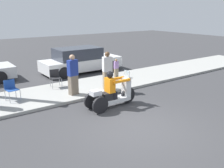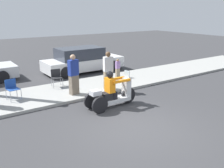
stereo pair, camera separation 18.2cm
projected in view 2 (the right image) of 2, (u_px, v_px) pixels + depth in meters
name	position (u px, v px, depth m)	size (l,w,h in m)	color
ground_plane	(136.00, 128.00, 7.91)	(60.00, 60.00, 0.00)	#38383A
sidewalk_strip	(73.00, 90.00, 11.54)	(28.00, 2.80, 0.12)	#9E9E99
motorcycle_trike	(112.00, 94.00, 9.54)	(2.16, 0.69, 1.43)	black
spectator_end_of_line	(118.00, 68.00, 13.41)	(0.24, 0.14, 1.00)	gray
spectator_far_back	(74.00, 75.00, 10.56)	(0.44, 0.30, 1.73)	#726656
spectator_mid_group	(108.00, 71.00, 11.23)	(0.45, 0.32, 1.73)	gray
folding_chair_set_back	(56.00, 76.00, 11.75)	(0.53, 0.53, 0.82)	#A5A8AD
folding_chair_curbside	(12.00, 87.00, 10.03)	(0.53, 0.53, 0.82)	#A5A8AD
parked_car_lot_far	(82.00, 60.00, 15.12)	(4.85, 2.03, 1.48)	silver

